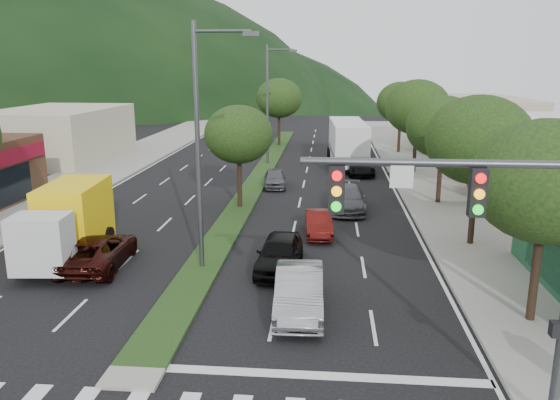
# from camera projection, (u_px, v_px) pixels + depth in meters

# --- Properties ---
(ground) EXTENTS (160.00, 160.00, 0.00)m
(ground) POSITION_uv_depth(u_px,v_px,m) (138.00, 371.00, 15.31)
(ground) COLOR black
(ground) RESTS_ON ground
(sidewalk_right) EXTENTS (5.00, 90.00, 0.15)m
(sidewalk_right) POSITION_uv_depth(u_px,v_px,m) (431.00, 186.00, 38.39)
(sidewalk_right) COLOR gray
(sidewalk_right) RESTS_ON ground
(sidewalk_left) EXTENTS (6.00, 90.00, 0.15)m
(sidewalk_left) POSITION_uv_depth(u_px,v_px,m) (82.00, 179.00, 40.59)
(sidewalk_left) COLOR gray
(sidewalk_left) RESTS_ON ground
(median) EXTENTS (1.60, 56.00, 0.12)m
(median) POSITION_uv_depth(u_px,v_px,m) (261.00, 175.00, 42.37)
(median) COLOR #1D3513
(median) RESTS_ON ground
(traffic_signal) EXTENTS (6.12, 0.40, 7.00)m
(traffic_signal) POSITION_uv_depth(u_px,v_px,m) (502.00, 239.00, 11.93)
(traffic_signal) COLOR #47494C
(traffic_signal) RESTS_ON ground
(gas_canopy) EXTENTS (12.20, 8.20, 5.25)m
(gas_canopy) POSITION_uv_depth(u_px,v_px,m) (552.00, 126.00, 33.83)
(gas_canopy) COLOR silver
(gas_canopy) RESTS_ON ground
(bldg_left_far) EXTENTS (9.00, 14.00, 4.60)m
(bldg_left_far) POSITION_uv_depth(u_px,v_px,m) (60.00, 134.00, 49.27)
(bldg_left_far) COLOR beige
(bldg_left_far) RESTS_ON ground
(bldg_right_far) EXTENTS (10.00, 16.00, 5.20)m
(bldg_right_far) POSITION_uv_depth(u_px,v_px,m) (469.00, 123.00, 55.55)
(bldg_right_far) COLOR beige
(bldg_right_far) RESTS_ON ground
(tree_r_a) EXTENTS (4.60, 4.60, 6.63)m
(tree_r_a) POSITION_uv_depth(u_px,v_px,m) (546.00, 181.00, 16.99)
(tree_r_a) COLOR black
(tree_r_a) RESTS_ON sidewalk_right
(tree_r_b) EXTENTS (4.80, 4.80, 6.94)m
(tree_r_b) POSITION_uv_depth(u_px,v_px,m) (479.00, 140.00, 24.67)
(tree_r_b) COLOR black
(tree_r_b) RESTS_ON sidewalk_right
(tree_r_c) EXTENTS (4.40, 4.40, 6.48)m
(tree_r_c) POSITION_uv_depth(u_px,v_px,m) (443.00, 127.00, 32.48)
(tree_r_c) COLOR black
(tree_r_c) RESTS_ON sidewalk_right
(tree_r_d) EXTENTS (5.00, 5.00, 7.17)m
(tree_r_d) POSITION_uv_depth(u_px,v_px,m) (417.00, 107.00, 42.04)
(tree_r_d) COLOR black
(tree_r_d) RESTS_ON sidewalk_right
(tree_r_e) EXTENTS (4.60, 4.60, 6.71)m
(tree_r_e) POSITION_uv_depth(u_px,v_px,m) (401.00, 103.00, 51.78)
(tree_r_e) COLOR black
(tree_r_e) RESTS_ON sidewalk_right
(tree_med_near) EXTENTS (4.00, 4.00, 6.02)m
(tree_med_near) POSITION_uv_depth(u_px,v_px,m) (239.00, 135.00, 31.65)
(tree_med_near) COLOR black
(tree_med_near) RESTS_ON median
(tree_med_far) EXTENTS (4.80, 4.80, 6.94)m
(tree_med_far) POSITION_uv_depth(u_px,v_px,m) (279.00, 98.00, 56.65)
(tree_med_far) COLOR black
(tree_med_far) RESTS_ON median
(streetlight_near) EXTENTS (2.60, 0.25, 10.00)m
(streetlight_near) POSITION_uv_depth(u_px,v_px,m) (203.00, 137.00, 21.69)
(streetlight_near) COLOR #47494C
(streetlight_near) RESTS_ON ground
(streetlight_mid) EXTENTS (2.60, 0.25, 10.00)m
(streetlight_mid) POSITION_uv_depth(u_px,v_px,m) (270.00, 99.00, 45.86)
(streetlight_mid) COLOR #47494C
(streetlight_mid) RESTS_ON ground
(sedan_silver) EXTENTS (1.79, 4.70, 1.53)m
(sedan_silver) POSITION_uv_depth(u_px,v_px,m) (299.00, 291.00, 18.83)
(sedan_silver) COLOR #999BA0
(sedan_silver) RESTS_ON ground
(suv_maroon) EXTENTS (2.62, 5.14, 1.39)m
(suv_maroon) POSITION_uv_depth(u_px,v_px,m) (98.00, 251.00, 23.06)
(suv_maroon) COLOR black
(suv_maroon) RESTS_ON ground
(car_queue_a) EXTENTS (1.94, 4.41, 1.48)m
(car_queue_a) POSITION_uv_depth(u_px,v_px,m) (279.00, 253.00, 22.68)
(car_queue_a) COLOR black
(car_queue_a) RESTS_ON ground
(car_queue_b) EXTENTS (2.01, 4.90, 1.42)m
(car_queue_b) POSITION_uv_depth(u_px,v_px,m) (348.00, 199.00, 32.09)
(car_queue_b) COLOR #4A4A4F
(car_queue_b) RESTS_ON ground
(car_queue_c) EXTENTS (1.52, 3.74, 1.21)m
(car_queue_c) POSITION_uv_depth(u_px,v_px,m) (319.00, 223.00, 27.42)
(car_queue_c) COLOR #55110E
(car_queue_c) RESTS_ON ground
(car_queue_d) EXTENTS (2.31, 4.44, 1.20)m
(car_queue_d) POSITION_uv_depth(u_px,v_px,m) (360.00, 167.00, 42.57)
(car_queue_d) COLOR black
(car_queue_d) RESTS_ON ground
(car_queue_e) EXTENTS (1.87, 3.84, 1.26)m
(car_queue_e) POSITION_uv_depth(u_px,v_px,m) (275.00, 178.00, 38.27)
(car_queue_e) COLOR #55545A
(car_queue_e) RESTS_ON ground
(box_truck) EXTENTS (2.98, 6.67, 3.20)m
(box_truck) POSITION_uv_depth(u_px,v_px,m) (69.00, 224.00, 24.06)
(box_truck) COLOR silver
(box_truck) RESTS_ON ground
(motorhome) EXTENTS (3.49, 9.83, 3.72)m
(motorhome) POSITION_uv_depth(u_px,v_px,m) (348.00, 142.00, 46.43)
(motorhome) COLOR silver
(motorhome) RESTS_ON ground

